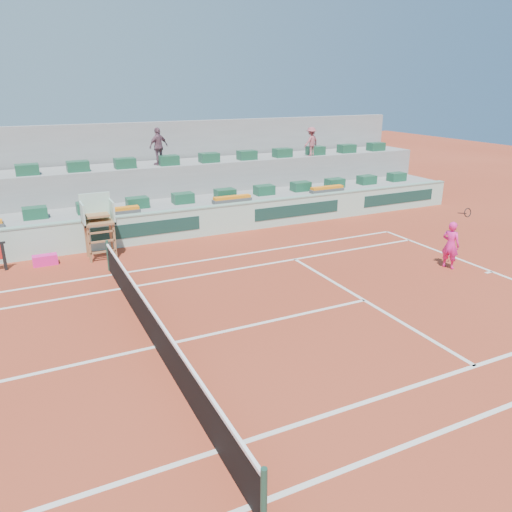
% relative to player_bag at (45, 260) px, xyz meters
% --- Properties ---
extents(ground, '(90.00, 90.00, 0.00)m').
position_rel_player_bag_xyz_m(ground, '(1.96, -7.54, -0.19)').
color(ground, maroon).
rests_on(ground, ground).
extents(seating_tier_lower, '(36.00, 4.00, 1.20)m').
position_rel_player_bag_xyz_m(seating_tier_lower, '(1.96, 3.16, 0.41)').
color(seating_tier_lower, gray).
rests_on(seating_tier_lower, ground).
extents(seating_tier_upper, '(36.00, 2.40, 2.60)m').
position_rel_player_bag_xyz_m(seating_tier_upper, '(1.96, 4.76, 1.11)').
color(seating_tier_upper, gray).
rests_on(seating_tier_upper, ground).
extents(stadium_back_wall, '(36.00, 0.40, 4.40)m').
position_rel_player_bag_xyz_m(stadium_back_wall, '(1.96, 6.36, 2.01)').
color(stadium_back_wall, gray).
rests_on(stadium_back_wall, ground).
extents(player_bag, '(0.84, 0.37, 0.37)m').
position_rel_player_bag_xyz_m(player_bag, '(0.00, 0.00, 0.00)').
color(player_bag, '#F6208E').
rests_on(player_bag, ground).
extents(spectator_mid, '(1.08, 0.76, 1.69)m').
position_rel_player_bag_xyz_m(spectator_mid, '(5.59, 4.37, 3.26)').
color(spectator_mid, '#764F5F').
rests_on(spectator_mid, seating_tier_upper).
extents(spectator_right, '(1.07, 0.83, 1.46)m').
position_rel_player_bag_xyz_m(spectator_right, '(13.52, 3.93, 3.15)').
color(spectator_right, '#A25159').
rests_on(spectator_right, seating_tier_upper).
extents(court_lines, '(23.89, 11.09, 0.01)m').
position_rel_player_bag_xyz_m(court_lines, '(1.96, -7.54, -0.18)').
color(court_lines, silver).
rests_on(court_lines, ground).
extents(tennis_net, '(0.10, 11.97, 1.10)m').
position_rel_player_bag_xyz_m(tennis_net, '(1.96, -7.54, 0.34)').
color(tennis_net, black).
rests_on(tennis_net, ground).
extents(advertising_hoarding, '(36.00, 0.34, 1.26)m').
position_rel_player_bag_xyz_m(advertising_hoarding, '(1.98, 0.95, 0.45)').
color(advertising_hoarding, '#A6D0BD').
rests_on(advertising_hoarding, ground).
extents(umpire_chair, '(1.10, 0.90, 2.40)m').
position_rel_player_bag_xyz_m(umpire_chair, '(1.96, -0.05, 1.36)').
color(umpire_chair, brown).
rests_on(umpire_chair, ground).
extents(seat_row_lower, '(32.90, 0.60, 0.44)m').
position_rel_player_bag_xyz_m(seat_row_lower, '(1.96, 2.26, 1.23)').
color(seat_row_lower, '#1A4F34').
rests_on(seat_row_lower, seating_tier_lower).
extents(seat_row_upper, '(32.90, 0.60, 0.44)m').
position_rel_player_bag_xyz_m(seat_row_upper, '(1.96, 4.16, 2.63)').
color(seat_row_upper, '#1A4F34').
rests_on(seat_row_upper, seating_tier_upper).
extents(flower_planters, '(26.80, 0.36, 0.28)m').
position_rel_player_bag_xyz_m(flower_planters, '(0.46, 1.46, 1.15)').
color(flower_planters, '#4D4D4D').
rests_on(flower_planters, seating_tier_lower).
extents(tennis_player, '(0.58, 0.92, 2.28)m').
position_rel_player_bag_xyz_m(tennis_player, '(12.78, -6.56, 0.66)').
color(tennis_player, '#F6208E').
rests_on(tennis_player, ground).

